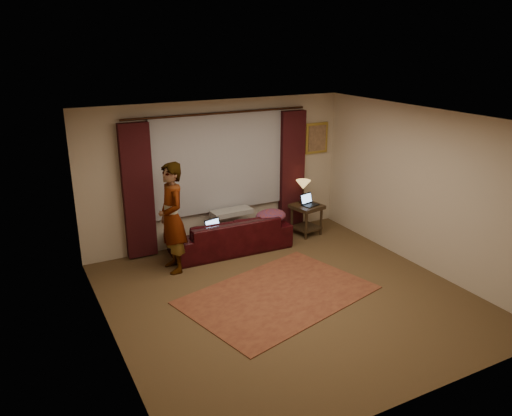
{
  "coord_description": "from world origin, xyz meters",
  "views": [
    {
      "loc": [
        -3.43,
        -5.56,
        3.6
      ],
      "look_at": [
        0.1,
        1.2,
        1.0
      ],
      "focal_mm": 35.0,
      "sensor_mm": 36.0,
      "label": 1
    }
  ],
  "objects_px": {
    "laptop_sofa": "(216,227)",
    "person": "(172,218)",
    "sofa": "(230,227)",
    "end_table": "(306,220)",
    "tiffany_lamp": "(303,192)",
    "laptop_table": "(310,200)"
  },
  "relations": [
    {
      "from": "laptop_sofa",
      "to": "end_table",
      "type": "bearing_deg",
      "value": -8.65
    },
    {
      "from": "end_table",
      "to": "sofa",
      "type": "bearing_deg",
      "value": -179.67
    },
    {
      "from": "end_table",
      "to": "laptop_sofa",
      "type": "bearing_deg",
      "value": -175.37
    },
    {
      "from": "tiffany_lamp",
      "to": "laptop_table",
      "type": "distance_m",
      "value": 0.23
    },
    {
      "from": "laptop_sofa",
      "to": "person",
      "type": "distance_m",
      "value": 0.92
    },
    {
      "from": "laptop_sofa",
      "to": "end_table",
      "type": "height_order",
      "value": "laptop_sofa"
    },
    {
      "from": "tiffany_lamp",
      "to": "laptop_table",
      "type": "relative_size",
      "value": 1.39
    },
    {
      "from": "person",
      "to": "tiffany_lamp",
      "type": "bearing_deg",
      "value": 99.26
    },
    {
      "from": "person",
      "to": "laptop_table",
      "type": "bearing_deg",
      "value": 95.29
    },
    {
      "from": "laptop_sofa",
      "to": "person",
      "type": "relative_size",
      "value": 0.19
    },
    {
      "from": "person",
      "to": "sofa",
      "type": "bearing_deg",
      "value": 105.23
    },
    {
      "from": "tiffany_lamp",
      "to": "person",
      "type": "bearing_deg",
      "value": -170.48
    },
    {
      "from": "end_table",
      "to": "person",
      "type": "distance_m",
      "value": 2.85
    },
    {
      "from": "sofa",
      "to": "tiffany_lamp",
      "type": "xyz_separation_m",
      "value": [
        1.61,
        0.14,
        0.39
      ]
    },
    {
      "from": "laptop_sofa",
      "to": "tiffany_lamp",
      "type": "bearing_deg",
      "value": -4.7
    },
    {
      "from": "tiffany_lamp",
      "to": "person",
      "type": "height_order",
      "value": "person"
    },
    {
      "from": "end_table",
      "to": "tiffany_lamp",
      "type": "relative_size",
      "value": 1.32
    },
    {
      "from": "end_table",
      "to": "tiffany_lamp",
      "type": "distance_m",
      "value": 0.54
    },
    {
      "from": "sofa",
      "to": "person",
      "type": "height_order",
      "value": "person"
    },
    {
      "from": "sofa",
      "to": "laptop_table",
      "type": "bearing_deg",
      "value": -179.9
    },
    {
      "from": "laptop_table",
      "to": "person",
      "type": "distance_m",
      "value": 2.83
    },
    {
      "from": "end_table",
      "to": "person",
      "type": "relative_size",
      "value": 0.33
    }
  ]
}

